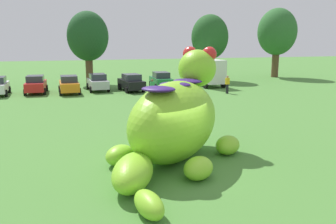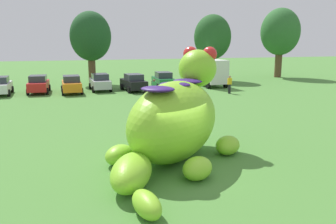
# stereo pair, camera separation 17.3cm
# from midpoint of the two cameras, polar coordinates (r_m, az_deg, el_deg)

# --- Properties ---
(ground_plane) EXTENTS (160.00, 160.00, 0.00)m
(ground_plane) POSITION_cam_midpoint_polar(r_m,az_deg,el_deg) (14.09, 1.97, -9.17)
(ground_plane) COLOR #4C8438
(giant_inflatable_creature) EXTENTS (6.78, 8.69, 4.72)m
(giant_inflatable_creature) POSITION_cam_midpoint_polar(r_m,az_deg,el_deg) (14.66, 0.82, -1.28)
(giant_inflatable_creature) COLOR #8CD12D
(giant_inflatable_creature) RESTS_ON ground
(car_red) EXTENTS (2.04, 4.15, 1.72)m
(car_red) POSITION_cam_midpoint_polar(r_m,az_deg,el_deg) (35.82, -20.95, 4.24)
(car_red) COLOR red
(car_red) RESTS_ON ground
(car_orange) EXTENTS (2.04, 4.15, 1.72)m
(car_orange) POSITION_cam_midpoint_polar(r_m,az_deg,el_deg) (34.73, -16.02, 4.35)
(car_orange) COLOR orange
(car_orange) RESTS_ON ground
(car_silver) EXTENTS (2.09, 4.18, 1.72)m
(car_silver) POSITION_cam_midpoint_polar(r_m,az_deg,el_deg) (35.99, -11.57, 4.81)
(car_silver) COLOR #B7BABF
(car_silver) RESTS_ON ground
(car_black) EXTENTS (2.31, 4.28, 1.72)m
(car_black) POSITION_cam_midpoint_polar(r_m,az_deg,el_deg) (35.14, -6.17, 4.82)
(car_black) COLOR black
(car_black) RESTS_ON ground
(car_green) EXTENTS (2.04, 4.15, 1.72)m
(car_green) POSITION_cam_midpoint_polar(r_m,az_deg,el_deg) (37.20, -1.30, 5.26)
(car_green) COLOR #1E7238
(car_green) RESTS_ON ground
(box_truck) EXTENTS (2.61, 6.49, 2.95)m
(box_truck) POSITION_cam_midpoint_polar(r_m,az_deg,el_deg) (39.46, 6.01, 6.65)
(box_truck) COLOR silver
(box_truck) RESTS_ON ground
(tree_mid_left) EXTENTS (4.65, 4.65, 8.26)m
(tree_mid_left) POSITION_cam_midpoint_polar(r_m,az_deg,el_deg) (41.48, -13.10, 11.91)
(tree_mid_left) COLOR brown
(tree_mid_left) RESTS_ON ground
(tree_centre_left) EXTENTS (4.60, 4.60, 8.17)m
(tree_centre_left) POSITION_cam_midpoint_polar(r_m,az_deg,el_deg) (44.69, 6.74, 12.01)
(tree_centre_left) COLOR brown
(tree_centre_left) RESTS_ON ground
(tree_centre) EXTENTS (5.23, 5.23, 9.28)m
(tree_centre) POSITION_cam_midpoint_polar(r_m,az_deg,el_deg) (50.58, 17.34, 12.35)
(tree_centre) COLOR brown
(tree_centre) RESTS_ON ground
(spectator_near_inflatable) EXTENTS (0.38, 0.26, 1.71)m
(spectator_near_inflatable) POSITION_cam_midpoint_polar(r_m,az_deg,el_deg) (33.84, 9.54, 4.45)
(spectator_near_inflatable) COLOR black
(spectator_near_inflatable) RESTS_ON ground
(spectator_mid_field) EXTENTS (0.38, 0.26, 1.71)m
(spectator_mid_field) POSITION_cam_midpoint_polar(r_m,az_deg,el_deg) (30.43, -2.76, 3.80)
(spectator_mid_field) COLOR black
(spectator_mid_field) RESTS_ON ground
(spectator_by_cars) EXTENTS (0.38, 0.26, 1.71)m
(spectator_by_cars) POSITION_cam_midpoint_polar(r_m,az_deg,el_deg) (22.34, -0.07, 0.94)
(spectator_by_cars) COLOR #726656
(spectator_by_cars) RESTS_ON ground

